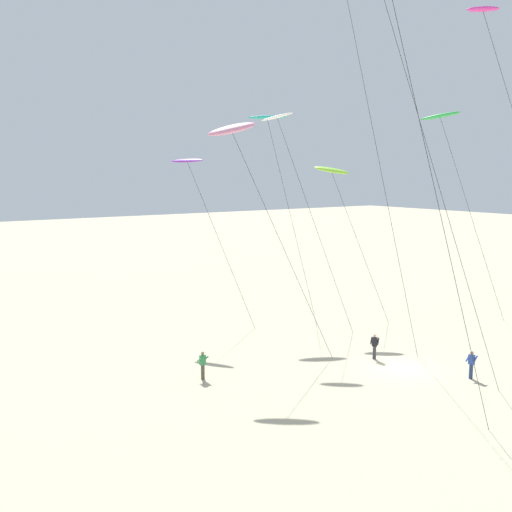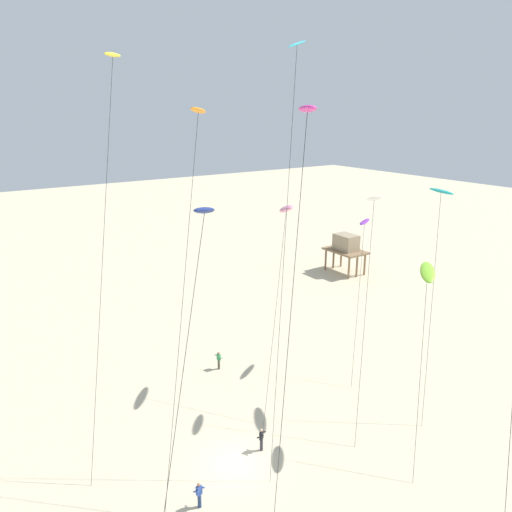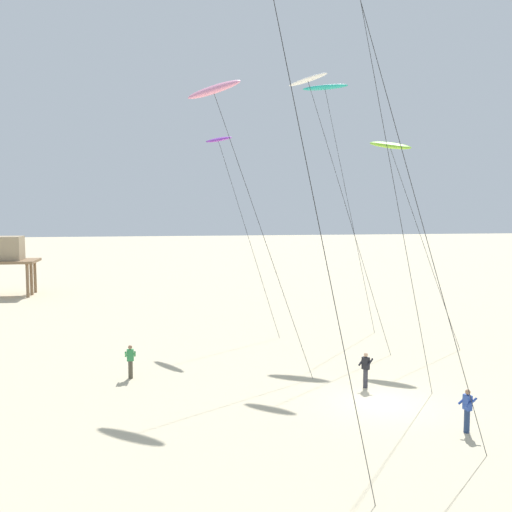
% 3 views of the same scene
% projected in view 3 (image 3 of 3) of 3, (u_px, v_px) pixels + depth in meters
% --- Properties ---
extents(ground_plane, '(260.00, 260.00, 0.00)m').
position_uv_depth(ground_plane, '(382.00, 403.00, 25.62)').
color(ground_plane, beige).
extents(kite_teal, '(4.35, 4.28, 16.78)m').
position_uv_depth(kite_teal, '(325.00, 89.00, 40.68)').
color(kite_teal, teal).
rests_on(kite_teal, ground).
extents(kite_lime, '(4.45, 5.04, 12.69)m').
position_uv_depth(kite_lime, '(390.00, 146.00, 36.80)').
color(kite_lime, '#8CD833').
rests_on(kite_lime, ground).
extents(kite_pink, '(6.06, 6.37, 15.55)m').
position_uv_depth(kite_pink, '(214.00, 90.00, 32.21)').
color(kite_pink, pink).
rests_on(kite_pink, ground).
extents(kite_purple, '(4.59, 5.49, 13.18)m').
position_uv_depth(kite_purple, '(219.00, 141.00, 40.24)').
color(kite_purple, purple).
rests_on(kite_purple, ground).
extents(kite_white, '(5.12, 5.40, 16.57)m').
position_uv_depth(kite_white, '(309.00, 84.00, 36.03)').
color(kite_white, white).
rests_on(kite_white, ground).
extents(kite_flyer_nearest, '(0.72, 0.72, 1.67)m').
position_uv_depth(kite_flyer_nearest, '(366.00, 369.00, 27.67)').
color(kite_flyer_nearest, '#33333D').
rests_on(kite_flyer_nearest, ground).
extents(kite_flyer_middle, '(0.56, 0.54, 1.67)m').
position_uv_depth(kite_flyer_middle, '(130.00, 361.00, 29.13)').
color(kite_flyer_middle, '#4C4738').
rests_on(kite_flyer_middle, ground).
extents(kite_flyer_furthest, '(0.58, 0.61, 1.67)m').
position_uv_depth(kite_flyer_furthest, '(467.00, 409.00, 22.25)').
color(kite_flyer_furthest, navy).
rests_on(kite_flyer_furthest, ground).
extents(stilt_house, '(5.82, 3.80, 5.53)m').
position_uv_depth(stilt_house, '(4.00, 253.00, 54.84)').
color(stilt_house, '#846647').
rests_on(stilt_house, ground).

